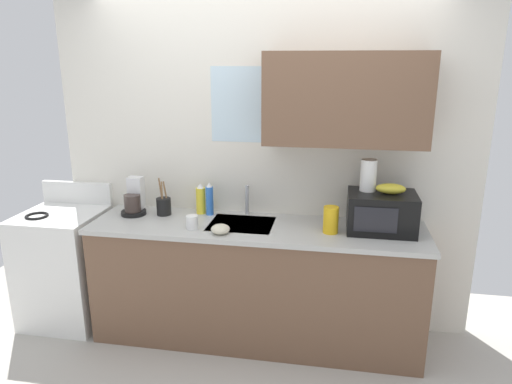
{
  "coord_description": "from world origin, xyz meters",
  "views": [
    {
      "loc": [
        0.55,
        -3.09,
        2.04
      ],
      "look_at": [
        0.0,
        0.0,
        1.15
      ],
      "focal_mm": 32.65,
      "sensor_mm": 36.0,
      "label": 1
    }
  ],
  "objects_px": {
    "microwave": "(381,212)",
    "dish_soap_bottle_yellow": "(201,199)",
    "mug_white": "(192,222)",
    "dish_soap_bottle_blue": "(210,200)",
    "coffee_maker": "(134,200)",
    "paper_towel_roll": "(368,175)",
    "banana_bunch": "(391,189)",
    "cereal_canister": "(331,220)",
    "stove_range": "(66,266)",
    "utensil_crock": "(164,206)",
    "small_bowl": "(220,229)"
  },
  "relations": [
    {
      "from": "banana_bunch",
      "to": "mug_white",
      "type": "xyz_separation_m",
      "value": [
        -1.35,
        -0.19,
        -0.26
      ]
    },
    {
      "from": "paper_towel_roll",
      "to": "coffee_maker",
      "type": "bearing_deg",
      "value": 179.73
    },
    {
      "from": "stove_range",
      "to": "dish_soap_bottle_yellow",
      "type": "relative_size",
      "value": 4.56
    },
    {
      "from": "paper_towel_roll",
      "to": "utensil_crock",
      "type": "height_order",
      "value": "paper_towel_roll"
    },
    {
      "from": "banana_bunch",
      "to": "mug_white",
      "type": "bearing_deg",
      "value": -171.98
    },
    {
      "from": "cereal_canister",
      "to": "dish_soap_bottle_yellow",
      "type": "bearing_deg",
      "value": 165.81
    },
    {
      "from": "utensil_crock",
      "to": "mug_white",
      "type": "bearing_deg",
      "value": -40.28
    },
    {
      "from": "coffee_maker",
      "to": "utensil_crock",
      "type": "height_order",
      "value": "utensil_crock"
    },
    {
      "from": "mug_white",
      "to": "paper_towel_roll",
      "type": "bearing_deg",
      "value": 11.32
    },
    {
      "from": "banana_bunch",
      "to": "small_bowl",
      "type": "relative_size",
      "value": 1.54
    },
    {
      "from": "banana_bunch",
      "to": "paper_towel_roll",
      "type": "relative_size",
      "value": 0.91
    },
    {
      "from": "paper_towel_roll",
      "to": "dish_soap_bottle_yellow",
      "type": "bearing_deg",
      "value": 175.29
    },
    {
      "from": "dish_soap_bottle_blue",
      "to": "small_bowl",
      "type": "height_order",
      "value": "dish_soap_bottle_blue"
    },
    {
      "from": "microwave",
      "to": "coffee_maker",
      "type": "distance_m",
      "value": 1.84
    },
    {
      "from": "microwave",
      "to": "coffee_maker",
      "type": "bearing_deg",
      "value": 178.13
    },
    {
      "from": "microwave",
      "to": "dish_soap_bottle_yellow",
      "type": "height_order",
      "value": "microwave"
    },
    {
      "from": "microwave",
      "to": "dish_soap_bottle_blue",
      "type": "relative_size",
      "value": 1.8
    },
    {
      "from": "coffee_maker",
      "to": "dish_soap_bottle_yellow",
      "type": "relative_size",
      "value": 1.18
    },
    {
      "from": "banana_bunch",
      "to": "mug_white",
      "type": "height_order",
      "value": "banana_bunch"
    },
    {
      "from": "coffee_maker",
      "to": "dish_soap_bottle_blue",
      "type": "height_order",
      "value": "coffee_maker"
    },
    {
      "from": "dish_soap_bottle_blue",
      "to": "paper_towel_roll",
      "type": "bearing_deg",
      "value": -3.97
    },
    {
      "from": "stove_range",
      "to": "paper_towel_roll",
      "type": "relative_size",
      "value": 4.91
    },
    {
      "from": "coffee_maker",
      "to": "cereal_canister",
      "type": "height_order",
      "value": "coffee_maker"
    },
    {
      "from": "utensil_crock",
      "to": "small_bowl",
      "type": "height_order",
      "value": "utensil_crock"
    },
    {
      "from": "dish_soap_bottle_blue",
      "to": "small_bowl",
      "type": "bearing_deg",
      "value": -64.67
    },
    {
      "from": "coffee_maker",
      "to": "banana_bunch",
      "type": "bearing_deg",
      "value": -1.77
    },
    {
      "from": "cereal_canister",
      "to": "banana_bunch",
      "type": "bearing_deg",
      "value": 14.38
    },
    {
      "from": "banana_bunch",
      "to": "cereal_canister",
      "type": "distance_m",
      "value": 0.46
    },
    {
      "from": "dish_soap_bottle_yellow",
      "to": "mug_white",
      "type": "bearing_deg",
      "value": -83.88
    },
    {
      "from": "paper_towel_roll",
      "to": "dish_soap_bottle_blue",
      "type": "bearing_deg",
      "value": 176.03
    },
    {
      "from": "dish_soap_bottle_blue",
      "to": "mug_white",
      "type": "distance_m",
      "value": 0.33
    },
    {
      "from": "paper_towel_roll",
      "to": "mug_white",
      "type": "xyz_separation_m",
      "value": [
        -1.2,
        -0.24,
        -0.33
      ]
    },
    {
      "from": "paper_towel_roll",
      "to": "dish_soap_bottle_yellow",
      "type": "height_order",
      "value": "paper_towel_roll"
    },
    {
      "from": "mug_white",
      "to": "dish_soap_bottle_blue",
      "type": "bearing_deg",
      "value": 82.88
    },
    {
      "from": "dish_soap_bottle_yellow",
      "to": "cereal_canister",
      "type": "height_order",
      "value": "dish_soap_bottle_yellow"
    },
    {
      "from": "banana_bunch",
      "to": "dish_soap_bottle_blue",
      "type": "bearing_deg",
      "value": 174.31
    },
    {
      "from": "stove_range",
      "to": "banana_bunch",
      "type": "height_order",
      "value": "banana_bunch"
    },
    {
      "from": "cereal_canister",
      "to": "dish_soap_bottle_blue",
      "type": "bearing_deg",
      "value": 165.93
    },
    {
      "from": "cereal_canister",
      "to": "mug_white",
      "type": "xyz_separation_m",
      "value": [
        -0.96,
        -0.09,
        -0.05
      ]
    },
    {
      "from": "mug_white",
      "to": "utensil_crock",
      "type": "xyz_separation_m",
      "value": [
        -0.31,
        0.26,
        0.02
      ]
    },
    {
      "from": "banana_bunch",
      "to": "small_bowl",
      "type": "height_order",
      "value": "banana_bunch"
    },
    {
      "from": "dish_soap_bottle_blue",
      "to": "cereal_canister",
      "type": "height_order",
      "value": "dish_soap_bottle_blue"
    },
    {
      "from": "microwave",
      "to": "cereal_canister",
      "type": "distance_m",
      "value": 0.36
    },
    {
      "from": "stove_range",
      "to": "utensil_crock",
      "type": "bearing_deg",
      "value": 8.17
    },
    {
      "from": "mug_white",
      "to": "small_bowl",
      "type": "bearing_deg",
      "value": -15.26
    },
    {
      "from": "small_bowl",
      "to": "stove_range",
      "type": "bearing_deg",
      "value": 171.34
    },
    {
      "from": "banana_bunch",
      "to": "paper_towel_roll",
      "type": "distance_m",
      "value": 0.18
    },
    {
      "from": "microwave",
      "to": "dish_soap_bottle_blue",
      "type": "xyz_separation_m",
      "value": [
        -1.26,
        0.13,
        -0.01
      ]
    },
    {
      "from": "mug_white",
      "to": "microwave",
      "type": "bearing_deg",
      "value": 8.26
    },
    {
      "from": "stove_range",
      "to": "dish_soap_bottle_blue",
      "type": "distance_m",
      "value": 1.3
    }
  ]
}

